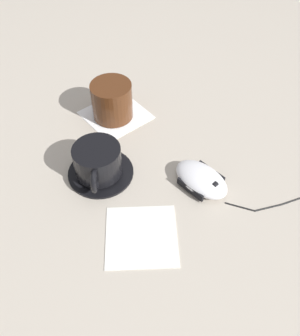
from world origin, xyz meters
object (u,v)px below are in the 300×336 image
at_px(computer_mouse, 201,179).
at_px(drinking_glass, 112,101).
at_px(saucer, 101,172).
at_px(coffee_cup, 97,161).

distance_m(computer_mouse, drinking_glass, 0.25).
distance_m(saucer, drinking_glass, 0.16).
distance_m(saucer, computer_mouse, 0.18).
bearing_deg(saucer, coffee_cup, 107.33).
distance_m(coffee_cup, drinking_glass, 0.16).
bearing_deg(drinking_glass, coffee_cup, 131.55).
height_order(coffee_cup, drinking_glass, drinking_glass).
bearing_deg(computer_mouse, coffee_cup, 39.70).
bearing_deg(saucer, drinking_glass, -47.80).
height_order(coffee_cup, computer_mouse, coffee_cup).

